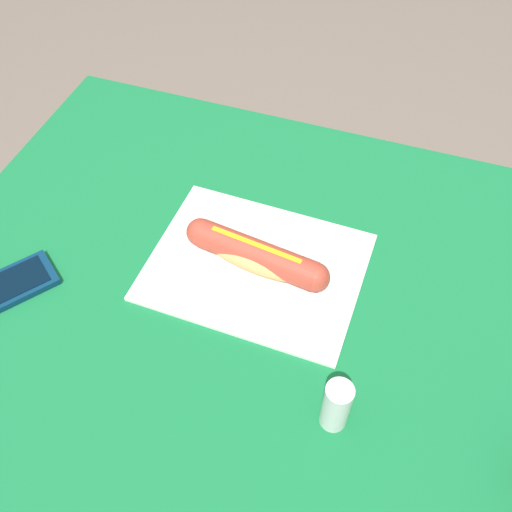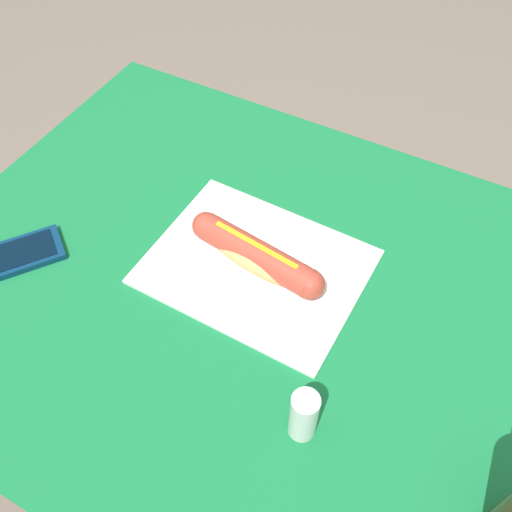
% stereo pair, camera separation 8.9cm
% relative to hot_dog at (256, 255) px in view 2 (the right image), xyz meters
% --- Properties ---
extents(ground_plane, '(6.00, 6.00, 0.00)m').
position_rel_hot_dog_xyz_m(ground_plane, '(-0.07, 0.04, -0.76)').
color(ground_plane, '#6B6056').
rests_on(ground_plane, ground).
extents(dining_table, '(1.15, 0.82, 0.73)m').
position_rel_hot_dog_xyz_m(dining_table, '(-0.07, 0.04, -0.17)').
color(dining_table, brown).
rests_on(dining_table, ground).
extents(paper_wrapper, '(0.34, 0.26, 0.01)m').
position_rel_hot_dog_xyz_m(paper_wrapper, '(0.00, -0.00, -0.03)').
color(paper_wrapper, white).
rests_on(paper_wrapper, dining_table).
extents(hot_dog, '(0.24, 0.08, 0.05)m').
position_rel_hot_dog_xyz_m(hot_dog, '(0.00, 0.00, 0.00)').
color(hot_dog, tan).
rests_on(hot_dog, paper_wrapper).
extents(cell_phone, '(0.14, 0.16, 0.01)m').
position_rel_hot_dog_xyz_m(cell_phone, '(0.35, 0.16, -0.03)').
color(cell_phone, '#0A2D4C').
rests_on(cell_phone, dining_table).
extents(salt_shaker, '(0.04, 0.04, 0.09)m').
position_rel_hot_dog_xyz_m(salt_shaker, '(-0.18, 0.20, 0.01)').
color(salt_shaker, silver).
rests_on(salt_shaker, dining_table).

